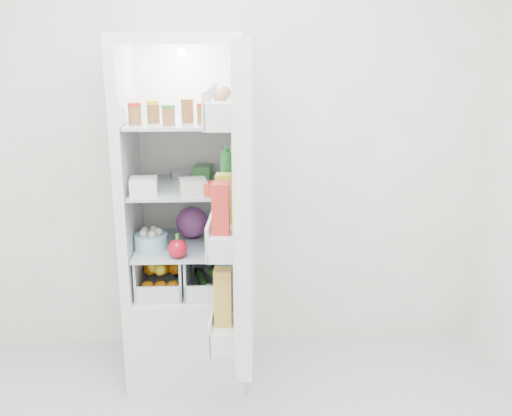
{
  "coord_description": "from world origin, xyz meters",
  "views": [
    {
      "loc": [
        0.04,
        -1.64,
        1.75
      ],
      "look_at": [
        0.16,
        0.95,
        1.0
      ],
      "focal_mm": 40.0,
      "sensor_mm": 36.0,
      "label": 1
    }
  ],
  "objects_px": {
    "red_cabbage": "(192,222)",
    "mushroom_bowl": "(151,242)",
    "fridge_door": "(240,210)",
    "refrigerator": "(186,253)"
  },
  "relations": [
    {
      "from": "red_cabbage",
      "to": "mushroom_bowl",
      "type": "distance_m",
      "value": 0.26
    },
    {
      "from": "fridge_door",
      "to": "refrigerator",
      "type": "bearing_deg",
      "value": 27.81
    },
    {
      "from": "mushroom_bowl",
      "to": "red_cabbage",
      "type": "bearing_deg",
      "value": 40.02
    },
    {
      "from": "refrigerator",
      "to": "fridge_door",
      "type": "bearing_deg",
      "value": -66.36
    },
    {
      "from": "red_cabbage",
      "to": "fridge_door",
      "type": "relative_size",
      "value": 0.13
    },
    {
      "from": "mushroom_bowl",
      "to": "refrigerator",
      "type": "bearing_deg",
      "value": 41.12
    },
    {
      "from": "refrigerator",
      "to": "red_cabbage",
      "type": "relative_size",
      "value": 10.61
    },
    {
      "from": "refrigerator",
      "to": "red_cabbage",
      "type": "distance_m",
      "value": 0.17
    },
    {
      "from": "red_cabbage",
      "to": "fridge_door",
      "type": "bearing_deg",
      "value": -69.73
    },
    {
      "from": "refrigerator",
      "to": "mushroom_bowl",
      "type": "bearing_deg",
      "value": -138.88
    }
  ]
}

